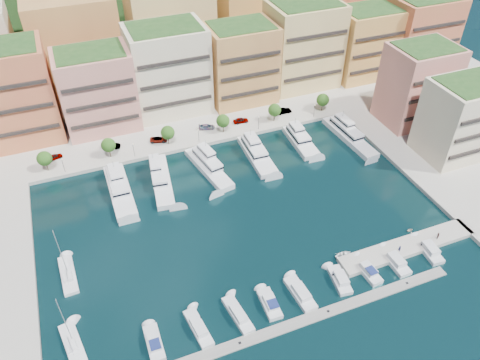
{
  "coord_description": "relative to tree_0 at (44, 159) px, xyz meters",
  "views": [
    {
      "loc": [
        -28.73,
        -72.45,
        75.7
      ],
      "look_at": [
        2.29,
        6.0,
        6.0
      ],
      "focal_mm": 35.0,
      "sensor_mm": 36.0,
      "label": 1
    }
  ],
  "objects": [
    {
      "name": "backblock_4",
      "position": [
        105.0,
        40.5,
        11.26
      ],
      "size": [
        26.0,
        18.0,
        30.0
      ],
      "primitive_type": "cube",
      "color": "#C17740",
      "rests_on": "north_quay"
    },
    {
      "name": "yacht_4",
      "position": [
        52.71,
        -12.98,
        -3.65
      ],
      "size": [
        5.62,
        18.57,
        7.3
      ],
      "color": "silver",
      "rests_on": "ground"
    },
    {
      "name": "ground",
      "position": [
        40.0,
        -33.5,
        -4.74
      ],
      "size": [
        400.0,
        400.0,
        0.0
      ],
      "primitive_type": "plane",
      "color": "black",
      "rests_on": "ground"
    },
    {
      "name": "lamppost_0",
      "position": [
        4.0,
        -2.3,
        -0.92
      ],
      "size": [
        0.3,
        0.3,
        4.2
      ],
      "color": "black",
      "rests_on": "north_quay"
    },
    {
      "name": "cruiser_6",
      "position": [
        51.74,
        -58.08,
        -4.2
      ],
      "size": [
        3.62,
        7.45,
        2.55
      ],
      "color": "silver",
      "rests_on": "ground"
    },
    {
      "name": "car_0",
      "position": [
        2.07,
        4.45,
        -3.06
      ],
      "size": [
        4.26,
        2.44,
        1.36
      ],
      "primitive_type": "imported",
      "rotation": [
        0.0,
        0.0,
        1.79
      ],
      "color": "gray",
      "rests_on": "north_quay"
    },
    {
      "name": "yacht_1",
      "position": [
        15.73,
        -13.93,
        -3.65
      ],
      "size": [
        5.06,
        20.5,
        7.3
      ],
      "color": "silver",
      "rests_on": "ground"
    },
    {
      "name": "east_quay",
      "position": [
        102.0,
        -41.5,
        -4.74
      ],
      "size": [
        34.0,
        76.0,
        2.0
      ],
      "primitive_type": "cube",
      "color": "#9E998E",
      "rests_on": "ground"
    },
    {
      "name": "hillside",
      "position": [
        40.0,
        76.5,
        -4.74
      ],
      "size": [
        240.0,
        40.0,
        58.0
      ],
      "primitive_type": "cube",
      "color": "#1C3C18",
      "rests_on": "ground"
    },
    {
      "name": "car_5",
      "position": [
        68.56,
        2.93,
        -2.96
      ],
      "size": [
        4.78,
        1.68,
        1.57
      ],
      "primitive_type": "imported",
      "rotation": [
        0.0,
        0.0,
        1.57
      ],
      "color": "gray",
      "rests_on": "north_quay"
    },
    {
      "name": "yacht_6",
      "position": [
        80.49,
        -14.41,
        -3.53
      ],
      "size": [
        5.64,
        21.86,
        7.3
      ],
      "color": "silver",
      "rests_on": "ground"
    },
    {
      "name": "person_1",
      "position": [
        77.06,
        -56.26,
        -2.9
      ],
      "size": [
        1.04,
        0.99,
        1.69
      ],
      "primitive_type": "imported",
      "rotation": [
        0.0,
        0.0,
        3.74
      ],
      "color": "#4C322E",
      "rests_on": "finger_pier"
    },
    {
      "name": "car_4",
      "position": [
        54.53,
        2.82,
        -2.98
      ],
      "size": [
        4.63,
        2.15,
        1.54
      ],
      "primitive_type": "imported",
      "rotation": [
        0.0,
        0.0,
        1.49
      ],
      "color": "gray",
      "rests_on": "north_quay"
    },
    {
      "name": "sailboat_0",
      "position": [
        0.33,
        -52.8,
        -4.43
      ],
      "size": [
        4.29,
        9.53,
        13.2
      ],
      "color": "silver",
      "rests_on": "ground"
    },
    {
      "name": "cruiser_8",
      "position": [
        64.95,
        -58.09,
        -4.2
      ],
      "size": [
        2.92,
        7.96,
        2.55
      ],
      "color": "silver",
      "rests_on": "ground"
    },
    {
      "name": "person_0",
      "position": [
        67.18,
        -56.26,
        -2.97
      ],
      "size": [
        0.56,
        0.66,
        1.54
      ],
      "primitive_type": "imported",
      "rotation": [
        0.0,
        0.0,
        1.98
      ],
      "color": "#26264C",
      "rests_on": "finger_pier"
    },
    {
      "name": "tender_3",
      "position": [
        73.73,
        -51.57,
        -4.33
      ],
      "size": [
        1.63,
        1.43,
        0.82
      ],
      "primitive_type": "imported",
      "rotation": [
        0.0,
        0.0,
        1.52
      ],
      "color": "beige",
      "rests_on": "ground"
    },
    {
      "name": "tree_3",
      "position": [
        48.0,
        0.0,
        0.0
      ],
      "size": [
        3.8,
        3.8,
        5.65
      ],
      "color": "#473323",
      "rests_on": "north_quay"
    },
    {
      "name": "yacht_3",
      "position": [
        38.8,
        -13.42,
        -3.53
      ],
      "size": [
        7.63,
        19.9,
        7.3
      ],
      "color": "silver",
      "rests_on": "ground"
    },
    {
      "name": "tree_5",
      "position": [
        80.0,
        0.0,
        0.0
      ],
      "size": [
        3.8,
        3.8,
        5.65
      ],
      "color": "#473323",
      "rests_on": "north_quay"
    },
    {
      "name": "yacht_5",
      "position": [
        66.61,
        -11.6,
        -3.53
      ],
      "size": [
        5.49,
        15.72,
        7.3
      ],
      "color": "silver",
      "rests_on": "ground"
    },
    {
      "name": "lamppost_3",
      "position": [
        58.0,
        -2.3,
        -0.92
      ],
      "size": [
        0.3,
        0.3,
        4.2
      ],
      "color": "black",
      "rests_on": "north_quay"
    },
    {
      "name": "cruiser_5",
      "position": [
        42.86,
        -58.09,
        -4.2
      ],
      "size": [
        3.35,
        8.78,
        2.55
      ],
      "color": "silver",
      "rests_on": "ground"
    },
    {
      "name": "lamppost_4",
      "position": [
        76.0,
        -2.3,
        -0.92
      ],
      "size": [
        0.3,
        0.3,
        4.2
      ],
      "color": "black",
      "rests_on": "north_quay"
    },
    {
      "name": "tree_2",
      "position": [
        32.0,
        0.0,
        0.0
      ],
      "size": [
        3.8,
        3.8,
        5.65
      ],
      "color": "#473323",
      "rests_on": "north_quay"
    },
    {
      "name": "car_2",
      "position": [
        29.68,
        2.22,
        -3.07
      ],
      "size": [
        5.25,
        3.48,
        1.34
      ],
      "primitive_type": "imported",
      "rotation": [
        0.0,
        0.0,
        1.29
      ],
      "color": "gray",
      "rests_on": "north_quay"
    },
    {
      "name": "cruiser_4",
      "position": [
        36.31,
        -58.09,
        -4.17
      ],
      "size": [
        3.03,
        7.23,
        2.66
      ],
      "color": "silver",
      "rests_on": "ground"
    },
    {
      "name": "cruiser_9",
      "position": [
        73.57,
        -58.09,
        -4.2
      ],
      "size": [
        3.54,
        8.11,
        2.55
      ],
      "color": "silver",
      "rests_on": "ground"
    },
    {
      "name": "apartment_4",
      "position": [
        60.0,
        16.49,
        8.07
      ],
      "size": [
        20.0,
        15.5,
        23.8
      ],
      "color": "#DB9D52",
      "rests_on": "north_quay"
    },
    {
      "name": "apartment_east_b",
      "position": [
        102.0,
        -31.51,
        6.57
      ],
      "size": [
        18.0,
        14.5,
        20.8
      ],
      "color": "beige",
      "rests_on": "east_quay"
    },
    {
      "name": "finger_pier",
      "position": [
        70.0,
        -55.5,
        -4.74
      ],
      "size": [
        32.0,
        5.0,
        2.0
      ],
      "primitive_type": "cube",
      "color": "#9E998E",
      "rests_on": "ground"
    },
    {
      "name": "apartment_2",
      "position": [
        17.0,
        16.49,
        7.57
      ],
      "size": [
        20.0,
        15.5,
        22.8
      ],
      "color": "tan",
      "rests_on": "north_quay"
    },
    {
      "name": "lamppost_2",
      "position": [
        40.0,
        -2.3,
        -0.92
      ],
      "size": [
        0.3,
        0.3,
        4.2
      ],
      "color": "black",
      "rests_on": "north_quay"
    },
    {
      "name": "sailboat_1",
      "position": [
        1.18,
        -36.59,
        -4.44
      ],
      "size": [
        3.22,
        10.46,
        13.2
      ],
      "color": "silver",
      "rests_on": "ground"
    },
    {
      "name": "tree_0",
      "position": [
        0.0,
        0.0,
        0.0
      ],
      "size": [
        3.8,
        3.8,
        5.65
      ],
      "color": "#473323",
      "rests_on": "north_quay"
    },
    {
      "name": "tree_4",
      "position": [
        64.0,
        0.0,
        0.0
      ],
      "size": [
        3.8,
        3.8,
        5.65
      ],
      "color": "#473323",
      "rests_on": "north_quay"
    },
    {
      "name": "apartment_5",
      "position": [
        82.0,
        18.49,
        9.57
      ],
      "size": [
        22.0,
        16.5,
        26.8
      ],
      "color": "#ECCF7D",
      "rests_on": "north_quay"
    },
    {
      "name": "tender_0",
      "position": [
        56.0,
        -52.5,
        -4.35
      ],
      "size": [
        4.06,
        3.13,
        0.78
      ],
      "primitive_type": "imported",
      "rotation": [
        0.0,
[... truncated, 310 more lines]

